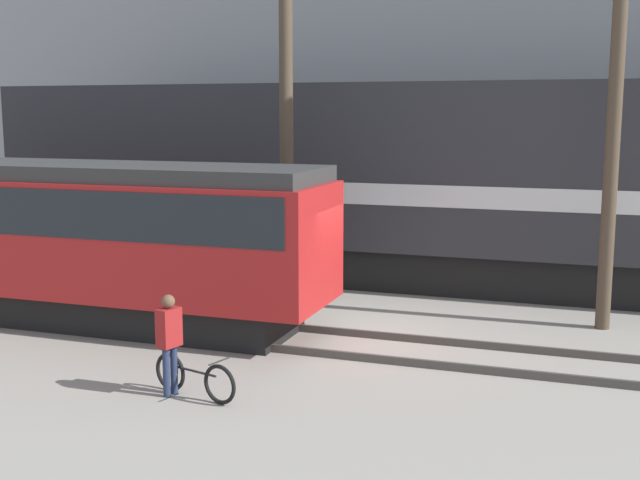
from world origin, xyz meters
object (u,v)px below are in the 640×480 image
streetcar (45,230)px  bicycle (194,378)px  person (169,335)px  freight_locomotive (386,180)px  utility_pole_left (286,101)px  utility_pole_center (616,84)px

streetcar → bicycle: (5.12, -3.25, -1.56)m
bicycle → person: size_ratio=1.01×
freight_locomotive → person: (-1.00, -9.13, -1.65)m
freight_locomotive → bicycle: bearing=-93.8°
person → bicycle: bearing=6.0°
streetcar → bicycle: streetcar is taller
bicycle → utility_pole_left: utility_pole_left is taller
freight_locomotive → person: size_ratio=13.01×
streetcar → bicycle: bearing=-32.4°
freight_locomotive → utility_pole_center: (5.23, -2.92, 2.21)m
streetcar → person: streetcar is taller
person → streetcar: bearing=145.2°
streetcar → person: size_ratio=7.70×
freight_locomotive → streetcar: 8.22m
bicycle → person: 0.75m
streetcar → utility_pole_center: utility_pole_center is taller
bicycle → utility_pole_center: bearing=46.6°
person → utility_pole_left: (-0.52, 6.21, 3.56)m
bicycle → person: person is taller
bicycle → person: bearing=-174.0°
utility_pole_left → utility_pole_center: (6.76, 0.00, 0.29)m
freight_locomotive → bicycle: size_ratio=12.93×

